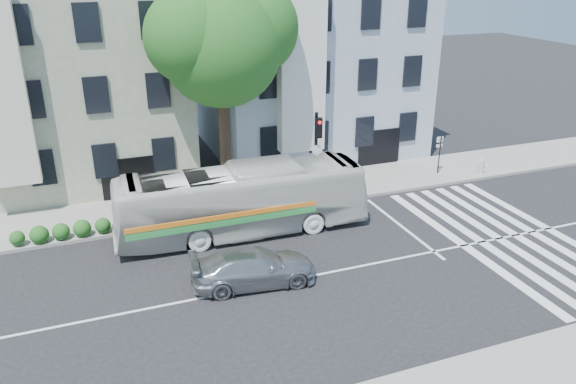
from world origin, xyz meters
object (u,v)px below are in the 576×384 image
sedan (254,267)px  bus (242,200)px  traffic_signal (317,147)px  fire_hydrant (482,166)px

sedan → bus: bearing=-5.1°
traffic_signal → fire_hydrant: 10.57m
bus → traffic_signal: (4.11, 1.42, 1.50)m
bus → traffic_signal: size_ratio=2.34×
sedan → fire_hydrant: bearing=-61.7°
sedan → fire_hydrant: 16.44m
traffic_signal → fire_hydrant: (10.26, 0.64, -2.44)m
bus → sedan: 4.39m
traffic_signal → sedan: bearing=-123.1°
traffic_signal → fire_hydrant: traffic_signal is taller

